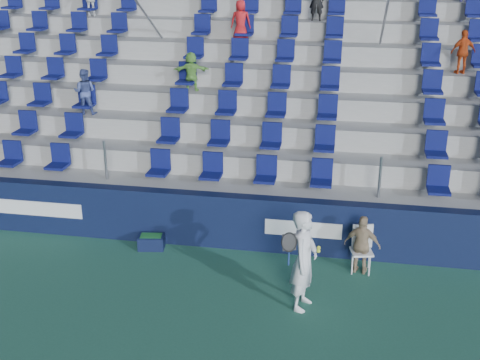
% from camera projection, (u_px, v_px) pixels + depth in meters
% --- Properties ---
extents(ground, '(70.00, 70.00, 0.00)m').
position_uv_depth(ground, '(199.00, 331.00, 10.21)').
color(ground, '#29604B').
rests_on(ground, ground).
extents(sponsor_wall, '(24.00, 0.32, 1.20)m').
position_uv_depth(sponsor_wall, '(234.00, 221.00, 12.89)').
color(sponsor_wall, '#0F1737').
rests_on(sponsor_wall, ground).
extents(grandstand, '(24.00, 8.17, 6.63)m').
position_uv_depth(grandstand, '(267.00, 97.00, 17.01)').
color(grandstand, '#A1A09B').
rests_on(grandstand, ground).
extents(tennis_player, '(0.70, 0.77, 1.88)m').
position_uv_depth(tennis_player, '(304.00, 260.00, 10.58)').
color(tennis_player, silver).
rests_on(tennis_player, ground).
extents(line_judge_chair, '(0.49, 0.51, 0.95)m').
position_uv_depth(line_judge_chair, '(362.00, 245.00, 12.00)').
color(line_judge_chair, white).
rests_on(line_judge_chair, ground).
extents(line_judge, '(0.76, 0.43, 1.22)m').
position_uv_depth(line_judge, '(362.00, 245.00, 11.84)').
color(line_judge, tan).
rests_on(line_judge, ground).
extents(ball_bin, '(0.60, 0.44, 0.31)m').
position_uv_depth(ball_bin, '(151.00, 241.00, 12.96)').
color(ball_bin, '#0E1534').
rests_on(ball_bin, ground).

